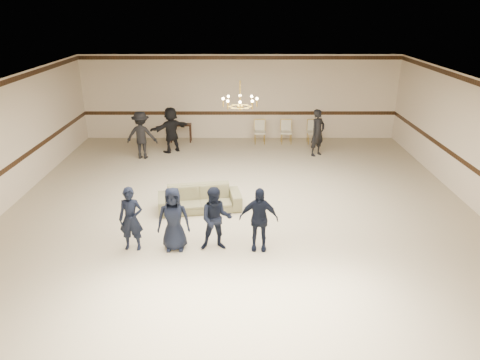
{
  "coord_description": "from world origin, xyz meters",
  "views": [
    {
      "loc": [
        -0.01,
        -10.09,
        4.96
      ],
      "look_at": [
        -0.0,
        -0.5,
        1.17
      ],
      "focal_mm": 33.62,
      "sensor_mm": 36.0,
      "label": 1
    }
  ],
  "objects_px": {
    "adult_right": "(318,133)",
    "banquet_chair_right": "(313,132)",
    "adult_mid": "(171,130)",
    "chandelier": "(240,94)",
    "banquet_chair_mid": "(286,132)",
    "boy_c": "(216,219)",
    "banquet_chair_left": "(260,132)",
    "adult_left": "(142,135)",
    "boy_d": "(259,219)",
    "boy_b": "(174,219)",
    "settee": "(200,199)",
    "console_table": "(181,133)",
    "boy_a": "(131,219)"
  },
  "relations": [
    {
      "from": "boy_c",
      "to": "banquet_chair_left",
      "type": "bearing_deg",
      "value": 77.43
    },
    {
      "from": "adult_right",
      "to": "banquet_chair_mid",
      "type": "height_order",
      "value": "adult_right"
    },
    {
      "from": "boy_a",
      "to": "adult_mid",
      "type": "distance_m",
      "value": 6.83
    },
    {
      "from": "boy_a",
      "to": "banquet_chair_mid",
      "type": "height_order",
      "value": "boy_a"
    },
    {
      "from": "banquet_chair_left",
      "to": "console_table",
      "type": "distance_m",
      "value": 3.01
    },
    {
      "from": "adult_right",
      "to": "banquet_chair_right",
      "type": "xyz_separation_m",
      "value": [
        0.07,
        1.43,
        -0.37
      ]
    },
    {
      "from": "adult_mid",
      "to": "adult_right",
      "type": "xyz_separation_m",
      "value": [
        5.1,
        -0.4,
        0.0
      ]
    },
    {
      "from": "boy_a",
      "to": "banquet_chair_right",
      "type": "height_order",
      "value": "boy_a"
    },
    {
      "from": "adult_left",
      "to": "adult_mid",
      "type": "xyz_separation_m",
      "value": [
        0.9,
        0.7,
        0.0
      ]
    },
    {
      "from": "boy_c",
      "to": "console_table",
      "type": "distance_m",
      "value": 8.26
    },
    {
      "from": "adult_right",
      "to": "banquet_chair_mid",
      "type": "xyz_separation_m",
      "value": [
        -0.93,
        1.43,
        -0.37
      ]
    },
    {
      "from": "banquet_chair_left",
      "to": "banquet_chair_mid",
      "type": "relative_size",
      "value": 1.0
    },
    {
      "from": "boy_c",
      "to": "boy_d",
      "type": "xyz_separation_m",
      "value": [
        0.9,
        0.0,
        0.0
      ]
    },
    {
      "from": "boy_b",
      "to": "boy_c",
      "type": "bearing_deg",
      "value": -2.51
    },
    {
      "from": "boy_b",
      "to": "banquet_chair_left",
      "type": "height_order",
      "value": "boy_b"
    },
    {
      "from": "chandelier",
      "to": "banquet_chair_mid",
      "type": "xyz_separation_m",
      "value": [
        1.75,
        5.29,
        -2.44
      ]
    },
    {
      "from": "adult_mid",
      "to": "banquet_chair_right",
      "type": "relative_size",
      "value": 1.86
    },
    {
      "from": "boy_d",
      "to": "chandelier",
      "type": "bearing_deg",
      "value": 101.6
    },
    {
      "from": "boy_b",
      "to": "boy_d",
      "type": "height_order",
      "value": "same"
    },
    {
      "from": "boy_c",
      "to": "adult_right",
      "type": "distance_m",
      "value": 7.17
    },
    {
      "from": "boy_c",
      "to": "console_table",
      "type": "height_order",
      "value": "boy_c"
    },
    {
      "from": "banquet_chair_left",
      "to": "adult_mid",
      "type": "bearing_deg",
      "value": -162.37
    },
    {
      "from": "settee",
      "to": "banquet_chair_left",
      "type": "relative_size",
      "value": 2.41
    },
    {
      "from": "boy_b",
      "to": "banquet_chair_mid",
      "type": "distance_m",
      "value": 8.47
    },
    {
      "from": "boy_a",
      "to": "adult_right",
      "type": "distance_m",
      "value": 8.13
    },
    {
      "from": "adult_mid",
      "to": "banquet_chair_left",
      "type": "height_order",
      "value": "adult_mid"
    },
    {
      "from": "boy_b",
      "to": "adult_right",
      "type": "distance_m",
      "value": 7.61
    },
    {
      "from": "adult_right",
      "to": "banquet_chair_right",
      "type": "height_order",
      "value": "adult_right"
    },
    {
      "from": "boy_b",
      "to": "banquet_chair_right",
      "type": "bearing_deg",
      "value": 59.63
    },
    {
      "from": "settee",
      "to": "banquet_chair_right",
      "type": "bearing_deg",
      "value": 47.88
    },
    {
      "from": "boy_c",
      "to": "banquet_chair_left",
      "type": "xyz_separation_m",
      "value": [
        1.25,
        7.86,
        -0.27
      ]
    },
    {
      "from": "boy_c",
      "to": "adult_left",
      "type": "bearing_deg",
      "value": 111.2
    },
    {
      "from": "settee",
      "to": "console_table",
      "type": "distance_m",
      "value": 6.2
    },
    {
      "from": "chandelier",
      "to": "adult_right",
      "type": "relative_size",
      "value": 0.58
    },
    {
      "from": "adult_mid",
      "to": "banquet_chair_mid",
      "type": "distance_m",
      "value": 4.32
    },
    {
      "from": "boy_b",
      "to": "chandelier",
      "type": "bearing_deg",
      "value": 58.8
    },
    {
      "from": "boy_b",
      "to": "banquet_chair_left",
      "type": "distance_m",
      "value": 8.15
    },
    {
      "from": "adult_left",
      "to": "settee",
      "type": "bearing_deg",
      "value": 122.56
    },
    {
      "from": "chandelier",
      "to": "adult_right",
      "type": "distance_m",
      "value": 5.12
    },
    {
      "from": "adult_left",
      "to": "banquet_chair_left",
      "type": "distance_m",
      "value": 4.44
    },
    {
      "from": "boy_d",
      "to": "adult_left",
      "type": "distance_m",
      "value": 7.17
    },
    {
      "from": "adult_left",
      "to": "adult_right",
      "type": "relative_size",
      "value": 1.0
    },
    {
      "from": "boy_c",
      "to": "adult_mid",
      "type": "distance_m",
      "value": 7.09
    },
    {
      "from": "banquet_chair_right",
      "to": "boy_d",
      "type": "bearing_deg",
      "value": -110.92
    },
    {
      "from": "boy_a",
      "to": "banquet_chair_left",
      "type": "xyz_separation_m",
      "value": [
        3.05,
        7.86,
        -0.27
      ]
    },
    {
      "from": "adult_right",
      "to": "banquet_chair_left",
      "type": "relative_size",
      "value": 1.86
    },
    {
      "from": "banquet_chair_left",
      "to": "adult_left",
      "type": "bearing_deg",
      "value": -157.36
    },
    {
      "from": "adult_mid",
      "to": "banquet_chair_right",
      "type": "xyz_separation_m",
      "value": [
        5.17,
        1.03,
        -0.37
      ]
    },
    {
      "from": "settee",
      "to": "adult_mid",
      "type": "distance_m",
      "value": 5.07
    },
    {
      "from": "settee",
      "to": "console_table",
      "type": "relative_size",
      "value": 2.54
    }
  ]
}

